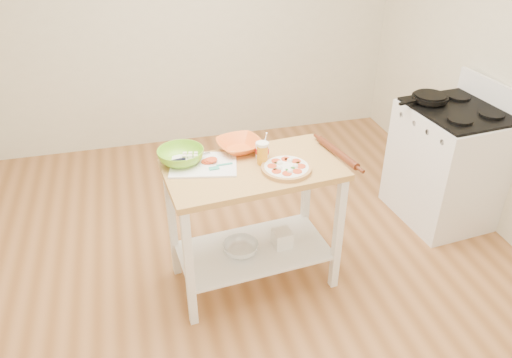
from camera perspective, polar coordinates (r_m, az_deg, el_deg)
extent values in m
cube|color=#A26A3B|center=(3.58, -0.48, -11.17)|extent=(4.00, 4.50, 0.02)
cube|color=beige|center=(4.97, -7.38, 18.86)|extent=(4.00, 0.02, 2.70)
cube|color=tan|center=(3.04, -0.30, 1.05)|extent=(1.12, 0.68, 0.04)
cube|color=white|center=(3.40, -0.27, -8.14)|extent=(1.03, 0.61, 0.02)
cube|color=white|center=(3.01, -7.63, -10.27)|extent=(0.05, 0.05, 0.86)
cube|color=white|center=(3.39, -9.56, -4.97)|extent=(0.05, 0.05, 0.86)
cube|color=white|center=(3.28, 9.34, -6.34)|extent=(0.05, 0.05, 0.86)
cube|color=white|center=(3.63, 5.71, -1.89)|extent=(0.05, 0.05, 0.86)
cube|color=white|center=(4.20, 20.91, 1.45)|extent=(0.70, 0.80, 0.92)
cube|color=black|center=(4.00, 22.18, 7.28)|extent=(0.66, 0.75, 0.02)
cube|color=white|center=(4.17, 25.57, 8.79)|extent=(0.10, 0.74, 0.18)
cylinder|color=black|center=(4.04, 19.26, 8.78)|extent=(0.27, 0.27, 0.03)
cube|color=black|center=(3.90, 17.03, 8.38)|extent=(0.17, 0.06, 0.02)
cylinder|color=tan|center=(2.99, 3.49, 1.14)|extent=(0.30, 0.30, 0.02)
cylinder|color=tan|center=(2.99, 3.49, 1.34)|extent=(0.30, 0.30, 0.01)
cylinder|color=white|center=(2.99, 3.49, 1.36)|extent=(0.27, 0.27, 0.01)
cylinder|color=red|center=(3.04, 4.60, 2.04)|extent=(0.06, 0.06, 0.01)
cylinder|color=red|center=(3.06, 3.43, 2.28)|extent=(0.06, 0.06, 0.01)
cylinder|color=red|center=(3.03, 2.30, 2.06)|extent=(0.06, 0.06, 0.01)
cylinder|color=red|center=(2.98, 1.84, 1.48)|extent=(0.06, 0.06, 0.01)
cylinder|color=red|center=(2.93, 2.35, 0.88)|extent=(0.06, 0.06, 0.01)
cylinder|color=red|center=(2.91, 3.57, 0.62)|extent=(0.06, 0.06, 0.01)
cylinder|color=red|center=(2.94, 4.74, 0.87)|extent=(0.06, 0.06, 0.01)
cylinder|color=red|center=(2.99, 5.15, 1.46)|extent=(0.06, 0.06, 0.01)
sphere|color=white|center=(3.04, 3.91, 2.11)|extent=(0.04, 0.04, 0.04)
sphere|color=white|center=(3.01, 2.70, 1.78)|extent=(0.04, 0.04, 0.04)
sphere|color=white|center=(2.96, 2.70, 1.20)|extent=(0.04, 0.04, 0.04)
sphere|color=white|center=(2.93, 3.92, 0.83)|extent=(0.04, 0.04, 0.04)
sphere|color=white|center=(2.99, 4.53, 1.45)|extent=(0.04, 0.04, 0.04)
sphere|color=white|center=(3.04, 3.89, 2.07)|extent=(0.04, 0.04, 0.04)
plane|color=#1E5917|center=(3.02, 4.82, 1.90)|extent=(0.03, 0.03, 0.00)
plane|color=#1E5917|center=(3.05, 3.44, 2.29)|extent=(0.03, 0.03, 0.00)
plane|color=#1E5917|center=(3.01, 2.32, 1.86)|extent=(0.04, 0.04, 0.00)
plane|color=#1E5917|center=(2.95, 2.20, 1.15)|extent=(0.03, 0.03, 0.00)
plane|color=#1E5917|center=(2.94, 3.54, 1.05)|extent=(0.03, 0.03, 0.00)
plane|color=#1E5917|center=(2.97, 4.25, 1.31)|extent=(0.04, 0.04, 0.00)
cube|color=white|center=(3.06, -6.01, 1.64)|extent=(0.45, 0.38, 0.01)
cube|color=#F4EACC|center=(3.12, -8.18, 2.51)|extent=(0.03, 0.03, 0.02)
cube|color=#F4EACC|center=(3.11, -7.54, 2.53)|extent=(0.03, 0.03, 0.02)
cube|color=#F4EACC|center=(3.11, -6.90, 2.55)|extent=(0.03, 0.03, 0.02)
cube|color=#F4EACC|center=(3.15, -8.13, 2.82)|extent=(0.03, 0.03, 0.02)
cube|color=#F4EACC|center=(3.14, -7.50, 2.84)|extent=(0.03, 0.03, 0.02)
cube|color=#F4EACC|center=(3.14, -6.86, 2.86)|extent=(0.03, 0.03, 0.02)
cylinder|color=red|center=(3.07, -5.64, 2.00)|extent=(0.07, 0.07, 0.01)
cylinder|color=red|center=(3.06, -5.36, 2.11)|extent=(0.07, 0.07, 0.01)
cylinder|color=red|center=(3.06, -5.09, 2.21)|extent=(0.07, 0.07, 0.01)
cube|color=teal|center=(2.99, -4.81, 1.23)|extent=(0.06, 0.04, 0.01)
cylinder|color=teal|center=(3.03, -3.63, 1.69)|extent=(0.10, 0.02, 0.01)
cube|color=silver|center=(3.14, -6.81, 2.65)|extent=(0.18, 0.06, 0.00)
cube|color=black|center=(3.09, -8.99, 2.10)|extent=(0.10, 0.04, 0.01)
imported|color=orange|center=(3.20, -1.91, 3.87)|extent=(0.33, 0.33, 0.07)
imported|color=#76C025|center=(3.09, -8.58, 2.60)|extent=(0.38, 0.38, 0.09)
cylinder|color=orange|center=(3.04, 0.74, 2.82)|extent=(0.07, 0.07, 0.12)
cylinder|color=white|center=(3.00, 0.75, 4.00)|extent=(0.07, 0.07, 0.02)
cylinder|color=white|center=(3.11, 0.72, 3.30)|extent=(0.08, 0.08, 0.10)
cylinder|color=red|center=(3.11, 0.72, 3.30)|extent=(0.08, 0.08, 0.04)
cylinder|color=silver|center=(3.07, 1.09, 4.64)|extent=(0.01, 0.05, 0.10)
cylinder|color=#5A2814|center=(3.18, 9.31, 2.98)|extent=(0.13, 0.41, 0.05)
imported|color=silver|center=(3.34, -1.75, -7.94)|extent=(0.30, 0.30, 0.07)
cube|color=white|center=(3.39, 3.01, -6.79)|extent=(0.13, 0.13, 0.12)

